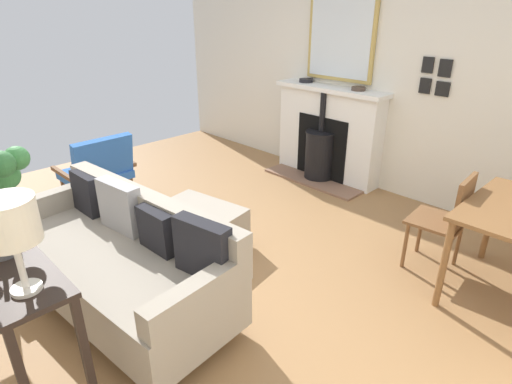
# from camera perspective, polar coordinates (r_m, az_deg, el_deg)

# --- Properties ---
(ground_plane) EXTENTS (4.83, 6.15, 0.01)m
(ground_plane) POSITION_cam_1_polar(r_m,az_deg,el_deg) (3.90, -7.55, -7.52)
(ground_plane) COLOR olive
(wall_left) EXTENTS (0.12, 6.15, 2.63)m
(wall_left) POSITION_cam_1_polar(r_m,az_deg,el_deg) (5.17, 14.11, 15.55)
(wall_left) COLOR silver
(wall_left) RESTS_ON ground
(fireplace) EXTENTS (0.58, 1.46, 1.14)m
(fireplace) POSITION_cam_1_polar(r_m,az_deg,el_deg) (5.30, 9.51, 7.25)
(fireplace) COLOR brown
(fireplace) RESTS_ON ground
(mirror_over_mantel) EXTENTS (0.04, 0.90, 1.01)m
(mirror_over_mantel) POSITION_cam_1_polar(r_m,az_deg,el_deg) (5.21, 11.42, 20.11)
(mirror_over_mantel) COLOR tan
(mantel_bowl_near) EXTENTS (0.17, 0.17, 0.04)m
(mantel_bowl_near) POSITION_cam_1_polar(r_m,az_deg,el_deg) (5.43, 6.79, 14.81)
(mantel_bowl_near) COLOR black
(mantel_bowl_near) RESTS_ON fireplace
(mantel_bowl_far) EXTENTS (0.16, 0.16, 0.04)m
(mantel_bowl_far) POSITION_cam_1_polar(r_m,az_deg,el_deg) (5.00, 13.71, 13.48)
(mantel_bowl_far) COLOR #47382D
(mantel_bowl_far) RESTS_ON fireplace
(sofa) EXTENTS (0.96, 1.99, 0.84)m
(sofa) POSITION_cam_1_polar(r_m,az_deg,el_deg) (3.21, -17.87, -8.60)
(sofa) COLOR #B2B2B7
(sofa) RESTS_ON ground
(ottoman) EXTENTS (0.66, 0.84, 0.36)m
(ottoman) POSITION_cam_1_polar(r_m,az_deg,el_deg) (3.84, -7.73, -4.13)
(ottoman) COLOR #B2B2B7
(ottoman) RESTS_ON ground
(armchair_accent) EXTENTS (0.69, 0.61, 0.85)m
(armchair_accent) POSITION_cam_1_polar(r_m,az_deg,el_deg) (4.60, -20.55, 2.91)
(armchair_accent) COLOR brown
(armchair_accent) RESTS_ON ground
(table_lamp_far_end) EXTENTS (0.25, 0.25, 0.48)m
(table_lamp_far_end) POSITION_cam_1_polar(r_m,az_deg,el_deg) (2.14, -30.45, -3.71)
(table_lamp_far_end) COLOR beige
(table_lamp_far_end) RESTS_ON console_table
(dining_chair_near_fireplace) EXTENTS (0.43, 0.43, 0.85)m
(dining_chair_near_fireplace) POSITION_cam_1_polar(r_m,az_deg,el_deg) (3.65, 24.62, -3.01)
(dining_chair_near_fireplace) COLOR brown
(dining_chair_near_fireplace) RESTS_ON ground
(photo_gallery_row) EXTENTS (0.02, 0.31, 0.36)m
(photo_gallery_row) POSITION_cam_1_polar(r_m,az_deg,el_deg) (4.69, 23.15, 14.14)
(photo_gallery_row) COLOR black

